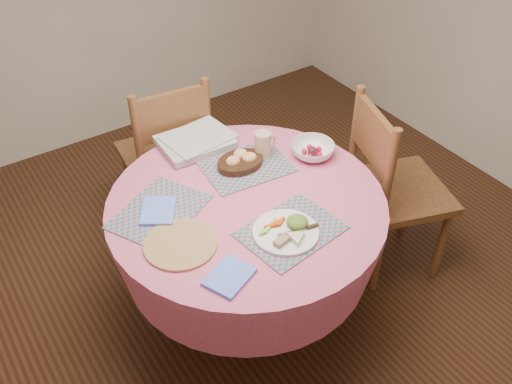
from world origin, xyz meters
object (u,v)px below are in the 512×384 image
(wicker_trivet, at_px, (180,244))
(dining_table, at_px, (247,233))
(fruit_bowl, at_px, (313,150))
(chair_back, at_px, (168,152))
(bread_bowl, at_px, (240,161))
(dinner_plate, at_px, (288,231))
(chair_right, at_px, (392,186))
(latte_mug, at_px, (263,144))

(wicker_trivet, bearing_deg, dining_table, 12.19)
(dining_table, height_order, fruit_bowl, fruit_bowl)
(dining_table, relative_size, chair_back, 1.23)
(bread_bowl, bearing_deg, fruit_bowl, -19.95)
(chair_back, height_order, bread_bowl, chair_back)
(dining_table, relative_size, bread_bowl, 5.39)
(bread_bowl, distance_m, fruit_bowl, 0.36)
(dining_table, xyz_separation_m, dinner_plate, (0.03, -0.27, 0.22))
(dining_table, height_order, chair_back, chair_back)
(wicker_trivet, relative_size, bread_bowl, 1.30)
(chair_back, bearing_deg, wicker_trivet, 73.32)
(chair_back, xyz_separation_m, dinner_plate, (0.02, -1.09, 0.25))
(chair_back, relative_size, fruit_bowl, 3.86)
(chair_right, xyz_separation_m, latte_mug, (-0.57, 0.34, 0.28))
(chair_right, bearing_deg, latte_mug, 77.68)
(chair_back, relative_size, wicker_trivet, 3.35)
(chair_right, distance_m, dinner_plate, 0.85)
(dinner_plate, bearing_deg, fruit_bowl, 41.75)
(wicker_trivet, height_order, bread_bowl, bread_bowl)
(wicker_trivet, distance_m, bread_bowl, 0.58)
(bread_bowl, bearing_deg, dinner_plate, -100.35)
(dining_table, bearing_deg, dinner_plate, -84.70)
(chair_back, distance_m, fruit_bowl, 0.88)
(wicker_trivet, distance_m, dinner_plate, 0.44)
(chair_back, height_order, dinner_plate, chair_back)
(chair_back, bearing_deg, chair_right, 137.65)
(dining_table, height_order, chair_right, chair_right)
(chair_right, relative_size, latte_mug, 8.06)
(dinner_plate, relative_size, fruit_bowl, 1.05)
(chair_right, height_order, chair_back, chair_right)
(chair_back, distance_m, bread_bowl, 0.65)
(dining_table, bearing_deg, chair_right, -6.84)
(chair_back, bearing_deg, fruit_bowl, 128.02)
(chair_right, distance_m, chair_back, 1.23)
(chair_right, bearing_deg, dining_table, 101.43)
(bread_bowl, distance_m, latte_mug, 0.14)
(wicker_trivet, bearing_deg, chair_back, 67.23)
(wicker_trivet, bearing_deg, dinner_plate, -25.85)
(chair_back, xyz_separation_m, fruit_bowl, (0.44, -0.71, 0.26))
(wicker_trivet, distance_m, latte_mug, 0.70)
(chair_right, bearing_deg, bread_bowl, 83.24)
(bread_bowl, relative_size, fruit_bowl, 0.88)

